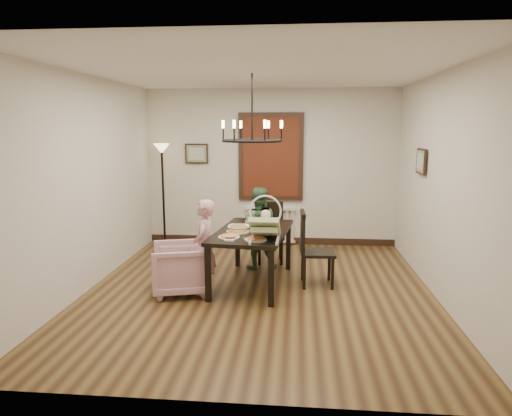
% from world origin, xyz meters
% --- Properties ---
extents(room_shell, '(4.51, 5.00, 2.81)m').
position_xyz_m(room_shell, '(0.00, 0.37, 1.40)').
color(room_shell, brown).
rests_on(room_shell, ground).
extents(dining_table, '(1.08, 1.70, 0.75)m').
position_xyz_m(dining_table, '(-0.12, 0.26, 0.67)').
color(dining_table, black).
rests_on(dining_table, room_shell).
extents(chair_far, '(0.46, 0.46, 0.95)m').
position_xyz_m(chair_far, '(0.07, 1.31, 0.48)').
color(chair_far, black).
rests_on(chair_far, room_shell).
extents(chair_right, '(0.47, 0.47, 1.03)m').
position_xyz_m(chair_right, '(0.77, 0.30, 0.51)').
color(chair_right, black).
rests_on(chair_right, room_shell).
extents(armchair, '(0.87, 0.86, 0.65)m').
position_xyz_m(armchair, '(-1.01, -0.15, 0.33)').
color(armchair, beige).
rests_on(armchair, room_shell).
extents(elderly_woman, '(0.25, 0.37, 1.02)m').
position_xyz_m(elderly_woman, '(-0.70, -0.15, 0.51)').
color(elderly_woman, '#C58B97').
rests_on(elderly_woman, room_shell).
extents(seated_man, '(0.54, 0.44, 1.03)m').
position_xyz_m(seated_man, '(-0.10, 0.96, 0.52)').
color(seated_man, '#395D37').
rests_on(seated_man, room_shell).
extents(baby_bouncer, '(0.42, 0.59, 0.38)m').
position_xyz_m(baby_bouncer, '(0.09, -0.27, 0.95)').
color(baby_bouncer, beige).
rests_on(baby_bouncer, dining_table).
extents(salad_bowl, '(0.35, 0.35, 0.09)m').
position_xyz_m(salad_bowl, '(-0.29, 0.20, 0.80)').
color(salad_bowl, white).
rests_on(salad_bowl, dining_table).
extents(pizza_platter, '(0.30, 0.30, 0.04)m').
position_xyz_m(pizza_platter, '(-0.29, 0.13, 0.77)').
color(pizza_platter, tan).
rests_on(pizza_platter, dining_table).
extents(drinking_glass, '(0.08, 0.08, 0.15)m').
position_xyz_m(drinking_glass, '(-0.10, 0.17, 0.83)').
color(drinking_glass, silver).
rests_on(drinking_glass, dining_table).
extents(window_blinds, '(1.00, 0.03, 1.40)m').
position_xyz_m(window_blinds, '(0.00, 2.46, 1.60)').
color(window_blinds, maroon).
rests_on(window_blinds, room_shell).
extents(radiator, '(0.92, 0.12, 0.62)m').
position_xyz_m(radiator, '(0.00, 2.48, 0.35)').
color(radiator, silver).
rests_on(radiator, room_shell).
extents(picture_back, '(0.42, 0.03, 0.36)m').
position_xyz_m(picture_back, '(-1.35, 2.47, 1.65)').
color(picture_back, black).
rests_on(picture_back, room_shell).
extents(picture_right, '(0.03, 0.42, 0.36)m').
position_xyz_m(picture_right, '(2.21, 0.90, 1.65)').
color(picture_right, black).
rests_on(picture_right, room_shell).
extents(floor_lamp, '(0.30, 0.30, 1.80)m').
position_xyz_m(floor_lamp, '(-1.90, 2.15, 0.90)').
color(floor_lamp, black).
rests_on(floor_lamp, room_shell).
extents(chandelier, '(0.80, 0.80, 0.04)m').
position_xyz_m(chandelier, '(-0.12, 0.26, 1.95)').
color(chandelier, black).
rests_on(chandelier, room_shell).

